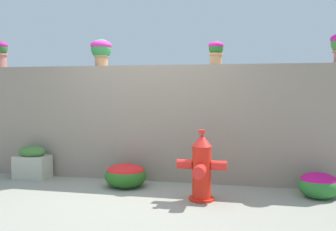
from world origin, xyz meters
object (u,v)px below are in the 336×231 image
Objects in this scene: fire_hydrant at (202,168)px; potted_plant_2 at (216,50)px; flower_bush_left at (319,184)px; planter_box at (32,163)px; potted_plant_1 at (101,50)px; flower_bush_right at (126,174)px.

potted_plant_2 is at bearing 85.48° from fire_hydrant.
planter_box reaches higher than flower_bush_left.
potted_plant_1 is at bearing 169.97° from flower_bush_left.
flower_bush_left is 0.84× the size of flower_bush_right.
flower_bush_right is 1.16× the size of planter_box.
potted_plant_1 is 0.48× the size of fire_hydrant.
fire_hydrant is 1.72× the size of planter_box.
fire_hydrant is at bearing -30.14° from potted_plant_1.
planter_box is at bearing -171.37° from potted_plant_2.
flower_bush_left is at bearing -2.31° from planter_box.
fire_hydrant is at bearing -12.49° from planter_box.
planter_box is (-1.55, 0.17, 0.06)m from flower_bush_right.
fire_hydrant is 1.21m from flower_bush_right.
planter_box is (-2.67, 0.59, -0.16)m from fire_hydrant.
potted_plant_2 is 1.83m from fire_hydrant.
flower_bush_left is at bearing -23.31° from potted_plant_2.
fire_hydrant is 1.48× the size of flower_bush_right.
potted_plant_2 reaches higher than fire_hydrant.
potted_plant_2 is at bearing 156.69° from flower_bush_left.
planter_box is (-0.99, -0.39, -1.74)m from potted_plant_1.
flower_bush_right is (-1.19, -0.59, -1.75)m from potted_plant_2.
potted_plant_1 is 0.72× the size of flower_bush_right.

